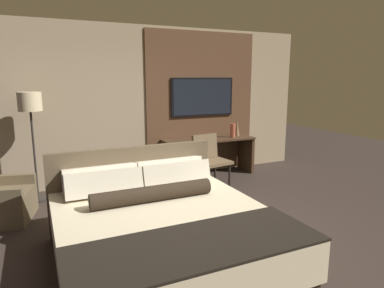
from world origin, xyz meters
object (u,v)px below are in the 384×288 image
Objects in this scene: bed at (162,232)px; tv at (203,97)px; desk_chair at (209,156)px; vase_short at (233,130)px; floor_lamp at (30,110)px; desk at (208,150)px; vase_tall at (237,128)px; book at (202,139)px.

tv is at bearing 56.72° from bed.
tv reaches higher than desk_chair.
desk_chair is 1.02m from vase_short.
desk is at bearing 2.71° from floor_lamp.
vase_tall is (3.73, 0.18, -0.52)m from floor_lamp.
tv is 1.36m from desk_chair.
bed is 8.52× the size of vase_short.
floor_lamp is at bearing -177.23° from vase_tall.
bed is at bearing -123.28° from tv.
desk is 1.94× the size of desk_chair.
vase_tall reaches higher than vase_short.
desk_chair is at bearing -145.05° from vase_tall.
floor_lamp is (-3.05, -0.14, 0.90)m from desk.
tv reaches higher than book.
vase_short is (0.48, -0.12, 0.37)m from desk.
desk_chair reaches higher than book.
tv is 0.88m from vase_short.
vase_tall is 0.87m from book.
book is at bearing -153.84° from desk.
desk_chair is 2.97× the size of vase_tall.
vase_tall is 1.28× the size of book.
desk_chair is 2.91m from floor_lamp.
desk is 0.62m from vase_short.
bed is at bearing -66.28° from floor_lamp.
tv reaches higher than vase_tall.
floor_lamp is 6.99× the size of book.
desk is (1.93, 2.70, 0.16)m from bed.
vase_short is (2.41, 2.58, 0.53)m from bed.
vase_short is (0.48, -0.36, -0.64)m from tv.
tv reaches higher than bed.
desk_chair is 3.41× the size of vase_short.
vase_tall is at bearing -16.76° from tv.
bed is 3.32m from desk.
tv is 4.92× the size of vase_short.
floor_lamp reaches higher than bed.
bed reaches higher than book.
floor_lamp reaches higher than vase_tall.
floor_lamp reaches higher than desk.
vase_tall is at bearing 38.90° from vase_short.
desk is 1.35× the size of tv.
desk_chair is at bearing -146.06° from vase_short.
floor_lamp is (-3.05, -0.38, -0.11)m from tv.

